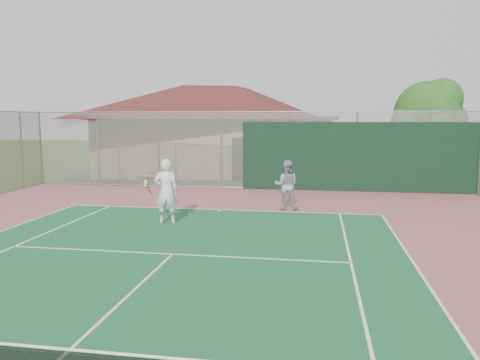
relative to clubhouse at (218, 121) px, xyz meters
name	(u,v)px	position (x,y,z in m)	size (l,w,h in m)	color
back_fence	(290,153)	(4.74, -6.92, -1.39)	(20.08, 0.11, 3.53)	gray
clubhouse	(218,121)	(0.00, 0.00, 0.00)	(14.67, 10.44, 6.02)	tan
bleachers	(134,165)	(-4.01, -3.42, -2.42)	(3.77, 2.81, 1.21)	#963D22
tree	(429,116)	(11.10, -4.47, 0.26)	(3.62, 3.43, 5.05)	#3D2316
player_white_front	(166,192)	(1.44, -14.30, -2.06)	(1.15, 0.81, 1.97)	white
player_grey_back	(286,186)	(4.91, -11.54, -2.19)	(0.84, 0.66, 1.73)	#9B9DA0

